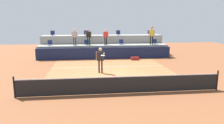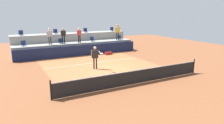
% 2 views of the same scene
% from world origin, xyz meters
% --- Properties ---
extents(ground_plane, '(40.00, 40.00, 0.00)m').
position_xyz_m(ground_plane, '(0.00, 0.00, 0.00)').
color(ground_plane, brown).
extents(court_inner_paint, '(9.00, 10.00, 0.01)m').
position_xyz_m(court_inner_paint, '(0.00, 1.00, 0.00)').
color(court_inner_paint, '#A36038').
rests_on(court_inner_paint, ground_plane).
extents(court_service_line, '(9.00, 0.06, 0.00)m').
position_xyz_m(court_service_line, '(0.00, 2.40, 0.01)').
color(court_service_line, silver).
rests_on(court_service_line, ground_plane).
extents(tennis_net, '(10.48, 0.08, 1.07)m').
position_xyz_m(tennis_net, '(0.00, -4.00, 0.50)').
color(tennis_net, black).
rests_on(tennis_net, ground_plane).
extents(sponsor_backboard, '(13.00, 0.16, 1.10)m').
position_xyz_m(sponsor_backboard, '(0.00, 6.00, 0.55)').
color(sponsor_backboard, '#141E42').
rests_on(sponsor_backboard, ground_plane).
extents(seating_tier_lower, '(13.00, 1.80, 1.25)m').
position_xyz_m(seating_tier_lower, '(0.00, 7.30, 0.62)').
color(seating_tier_lower, gray).
rests_on(seating_tier_lower, ground_plane).
extents(seating_tier_upper, '(13.00, 1.80, 2.10)m').
position_xyz_m(seating_tier_upper, '(0.00, 9.10, 1.05)').
color(seating_tier_upper, gray).
rests_on(seating_tier_upper, ground_plane).
extents(stadium_chair_lower_far_left, '(0.44, 0.40, 0.52)m').
position_xyz_m(stadium_chair_lower_far_left, '(-5.35, 7.23, 1.46)').
color(stadium_chair_lower_far_left, '#2D2D33').
rests_on(stadium_chair_lower_far_left, seating_tier_lower).
extents(stadium_chair_lower_left, '(0.44, 0.40, 0.52)m').
position_xyz_m(stadium_chair_lower_left, '(-1.75, 7.23, 1.46)').
color(stadium_chair_lower_left, '#2D2D33').
rests_on(stadium_chair_lower_left, seating_tier_lower).
extents(stadium_chair_lower_right, '(0.44, 0.40, 0.52)m').
position_xyz_m(stadium_chair_lower_right, '(1.81, 7.23, 1.46)').
color(stadium_chair_lower_right, '#2D2D33').
rests_on(stadium_chair_lower_right, seating_tier_lower).
extents(stadium_chair_lower_far_right, '(0.44, 0.40, 0.52)m').
position_xyz_m(stadium_chair_lower_far_right, '(5.36, 7.23, 1.46)').
color(stadium_chair_lower_far_right, '#2D2D33').
rests_on(stadium_chair_lower_far_right, seating_tier_lower).
extents(stadium_chair_upper_far_left, '(0.44, 0.40, 0.52)m').
position_xyz_m(stadium_chair_upper_far_left, '(-5.33, 9.03, 2.31)').
color(stadium_chair_upper_far_left, '#2D2D33').
rests_on(stadium_chair_upper_far_left, seating_tier_upper).
extents(stadium_chair_upper_left, '(0.44, 0.40, 0.52)m').
position_xyz_m(stadium_chair_upper_left, '(-1.79, 9.03, 2.31)').
color(stadium_chair_upper_left, '#2D2D33').
rests_on(stadium_chair_upper_left, seating_tier_upper).
extents(stadium_chair_upper_right, '(0.44, 0.40, 0.52)m').
position_xyz_m(stadium_chair_upper_right, '(1.75, 9.03, 2.31)').
color(stadium_chair_upper_right, '#2D2D33').
rests_on(stadium_chair_upper_right, seating_tier_upper).
extents(stadium_chair_upper_far_right, '(0.44, 0.40, 0.52)m').
position_xyz_m(stadium_chair_upper_far_right, '(5.32, 9.03, 2.31)').
color(stadium_chair_upper_far_right, '#2D2D33').
rests_on(stadium_chair_upper_far_right, seating_tier_upper).
extents(tennis_player, '(0.62, 1.30, 1.81)m').
position_xyz_m(tennis_player, '(-0.78, 0.47, 1.12)').
color(tennis_player, black).
rests_on(tennis_player, ground_plane).
extents(spectator_in_grey, '(0.58, 0.22, 1.66)m').
position_xyz_m(spectator_in_grey, '(-2.90, 6.85, 2.24)').
color(spectator_in_grey, '#2D2D33').
rests_on(spectator_in_grey, seating_tier_lower).
extents(spectator_in_white, '(0.58, 0.25, 1.62)m').
position_xyz_m(spectator_in_white, '(-1.52, 6.85, 2.22)').
color(spectator_in_white, black).
rests_on(spectator_in_white, seating_tier_lower).
extents(spectator_leaning_on_rail, '(0.57, 0.24, 1.60)m').
position_xyz_m(spectator_leaning_on_rail, '(0.17, 6.85, 2.20)').
color(spectator_leaning_on_rail, black).
rests_on(spectator_leaning_on_rail, seating_tier_lower).
extents(spectator_with_hat, '(0.62, 0.47, 1.84)m').
position_xyz_m(spectator_with_hat, '(4.87, 6.85, 2.40)').
color(spectator_with_hat, black).
rests_on(spectator_with_hat, seating_tier_lower).
extents(tennis_ball, '(0.07, 0.07, 0.07)m').
position_xyz_m(tennis_ball, '(3.26, -3.11, 1.42)').
color(tennis_ball, '#CCE033').
extents(equipment_bag, '(0.76, 0.28, 0.30)m').
position_xyz_m(equipment_bag, '(2.77, 5.09, 0.15)').
color(equipment_bag, maroon).
rests_on(equipment_bag, ground_plane).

